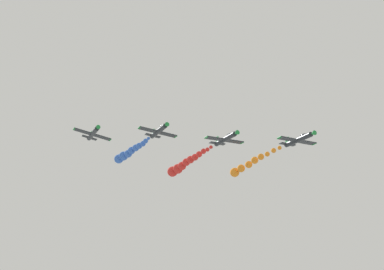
% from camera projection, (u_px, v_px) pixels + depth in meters
% --- Properties ---
extents(airplane_lead, '(9.57, 10.35, 2.34)m').
position_uv_depth(airplane_lead, '(299.00, 139.00, 102.53)').
color(airplane_lead, '#23282D').
extents(smoke_trail_lead, '(5.04, 17.22, 4.64)m').
position_uv_depth(smoke_trail_lead, '(247.00, 165.00, 117.52)').
color(smoke_trail_lead, orange).
extents(airplane_left_inner, '(9.57, 10.35, 2.33)m').
position_uv_depth(airplane_left_inner, '(226.00, 139.00, 106.89)').
color(airplane_left_inner, '#23282D').
extents(smoke_trail_left_inner, '(4.66, 20.06, 4.56)m').
position_uv_depth(smoke_trail_left_inner, '(182.00, 165.00, 123.91)').
color(smoke_trail_left_inner, red).
extents(airplane_right_inner, '(9.54, 10.35, 2.57)m').
position_uv_depth(airplane_right_inner, '(159.00, 131.00, 110.33)').
color(airplane_right_inner, '#23282D').
extents(smoke_trail_right_inner, '(5.13, 16.18, 3.87)m').
position_uv_depth(smoke_trail_right_inner, '(128.00, 153.00, 124.41)').
color(smoke_trail_right_inner, blue).
extents(airplane_left_outer, '(9.47, 10.35, 2.88)m').
position_uv_depth(airplane_left_outer, '(93.00, 133.00, 115.61)').
color(airplane_left_outer, '#23282D').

